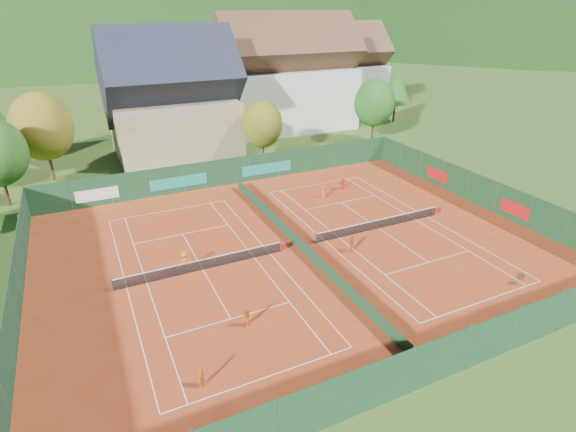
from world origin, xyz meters
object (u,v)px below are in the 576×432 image
Objects in this scene: chalet at (173,103)px; player_left_far at (185,261)px; player_left_mid at (248,318)px; player_right_near at (352,244)px; player_left_near at (202,378)px; player_right_far_b at (342,183)px; player_right_far_a at (324,192)px; hotel_block_b at (338,74)px; hotel_block_a at (287,80)px; ball_hopper at (521,277)px.

chalet is 10.71× the size of player_left_far.
player_right_near is (10.81, 5.16, 0.09)m from player_left_mid.
player_left_near is 29.46m from player_right_far_b.
player_right_far_a is (16.13, 7.57, -0.12)m from player_left_far.
chalet is at bearing -157.01° from hotel_block_b.
chalet is 0.75× the size of hotel_block_a.
player_left_far reaches higher than player_right_far_b.
hotel_block_a is at bearing 15.21° from player_left_near.
hotel_block_b reaches higher than player_right_far_b.
chalet is 11.05× the size of player_right_near.
hotel_block_b is 13.35× the size of player_left_mid.
player_right_far_a is (18.11, 19.21, 0.00)m from player_left_near.
player_right_far_a is at bearing -107.96° from hotel_block_a.
player_right_near is 13.54m from player_right_far_b.
player_left_near is 5.19m from player_left_mid.
player_right_far_b is (21.12, 20.54, 0.04)m from player_left_near.
ball_hopper is 12.28m from player_right_near.
hotel_block_b is 58.76m from player_left_far.
player_right_far_a is 0.95× the size of player_right_far_b.
hotel_block_a is 16.19× the size of player_right_far_b.
player_left_far is (1.98, 11.64, 0.13)m from player_left_near.
hotel_block_b is (33.00, 14.00, -0.01)m from chalet.
ball_hopper is 0.63× the size of player_left_near.
player_left_near is 0.98× the size of player_left_mid.
player_left_mid is (-37.29, -51.58, -5.97)m from hotel_block_b.
player_right_near is (-26.49, -46.42, -5.89)m from hotel_block_b.
player_right_far_a is (-9.03, -27.85, -6.75)m from hotel_block_a.
player_left_mid is (-4.29, -37.58, -5.98)m from chalet.
chalet is 19.94m from hotel_block_a.
chalet is at bearing -162.47° from hotel_block_a.
player_left_far is 1.13× the size of player_right_far_b.
chalet reaches higher than hotel_block_b.
hotel_block_a is at bearing -131.49° from player_right_far_b.
chalet reaches higher than player_left_far.
chalet is 12.14× the size of player_right_far_b.
hotel_block_b is 53.77m from player_right_near.
chalet reaches higher than player_right_near.
hotel_block_b is at bearing -0.66° from player_right_near.
hotel_block_a is at bearing -105.62° from player_left_far.
player_right_near is 1.16× the size of player_right_far_a.
player_left_far is (-21.00, 12.03, 0.20)m from ball_hopper.
player_right_far_b is (12.98, -20.53, -5.96)m from chalet.
ball_hopper is at bearing -70.30° from chalet.
player_right_far_b is at bearing 95.09° from ball_hopper.
chalet is 35.85m from hotel_block_b.
chalet reaches higher than player_left_mid.
player_left_near is at bearing 15.50° from player_right_far_b.
player_right_far_b is at bearing 0.53° from player_right_near.
chalet reaches higher than player_left_near.
player_left_near is at bearing 179.03° from ball_hopper.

